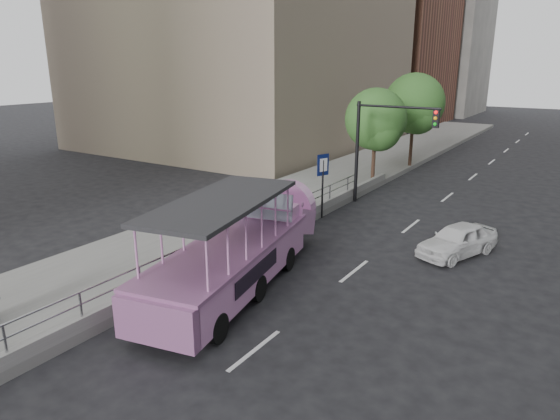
# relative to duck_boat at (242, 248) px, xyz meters

# --- Properties ---
(ground) EXTENTS (160.00, 160.00, 0.00)m
(ground) POSITION_rel_duck_boat_xyz_m (1.78, -1.18, -1.18)
(ground) COLOR black
(sidewalk) EXTENTS (5.50, 80.00, 0.30)m
(sidewalk) POSITION_rel_duck_boat_xyz_m (-3.97, 8.82, -1.03)
(sidewalk) COLOR gray
(sidewalk) RESTS_ON ground
(kerb_wall) EXTENTS (0.24, 30.00, 0.36)m
(kerb_wall) POSITION_rel_duck_boat_xyz_m (-1.34, 0.82, -0.70)
(kerb_wall) COLOR #A4A49F
(kerb_wall) RESTS_ON sidewalk
(guardrail) EXTENTS (0.07, 22.00, 0.71)m
(guardrail) POSITION_rel_duck_boat_xyz_m (-1.34, 0.82, -0.04)
(guardrail) COLOR #A2A2A6
(guardrail) RESTS_ON kerb_wall
(duck_boat) EXTENTS (4.10, 9.83, 3.18)m
(duck_boat) POSITION_rel_duck_boat_xyz_m (0.00, 0.00, 0.00)
(duck_boat) COLOR black
(duck_boat) RESTS_ON ground
(car) EXTENTS (2.67, 3.86, 1.22)m
(car) POSITION_rel_duck_boat_xyz_m (5.39, 6.33, -0.57)
(car) COLOR white
(car) RESTS_ON ground
(parking_sign) EXTENTS (0.26, 0.65, 3.03)m
(parking_sign) POSITION_rel_duck_boat_xyz_m (-1.20, 7.78, 0.70)
(parking_sign) COLOR black
(parking_sign) RESTS_ON ground
(traffic_signal) EXTENTS (4.20, 0.32, 5.20)m
(traffic_signal) POSITION_rel_duck_boat_xyz_m (0.07, 11.31, 2.32)
(traffic_signal) COLOR black
(traffic_signal) RESTS_ON ground
(street_tree_near) EXTENTS (3.52, 3.52, 5.72)m
(street_tree_near) POSITION_rel_duck_boat_xyz_m (-1.52, 14.74, 2.64)
(street_tree_near) COLOR #372319
(street_tree_near) RESTS_ON ground
(street_tree_far) EXTENTS (3.97, 3.97, 6.45)m
(street_tree_far) POSITION_rel_duck_boat_xyz_m (-1.32, 20.74, 3.13)
(street_tree_far) COLOR #372319
(street_tree_far) RESTS_ON ground
(midrise_brick) EXTENTS (18.00, 16.00, 26.00)m
(midrise_brick) POSITION_rel_duck_boat_xyz_m (-16.22, 46.82, 11.82)
(midrise_brick) COLOR brown
(midrise_brick) RESTS_ON ground
(midrise_stone_b) EXTENTS (16.00, 14.00, 20.00)m
(midrise_stone_b) POSITION_rel_duck_boat_xyz_m (-14.22, 62.82, 8.82)
(midrise_stone_b) COLOR gray
(midrise_stone_b) RESTS_ON ground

